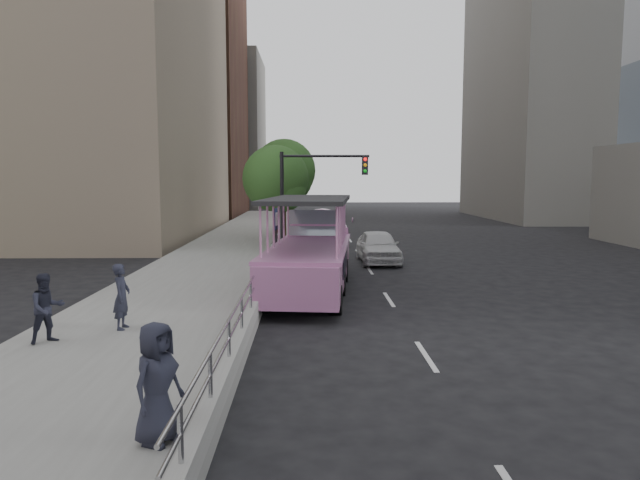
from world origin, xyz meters
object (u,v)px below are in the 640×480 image
(car, at_px, (378,246))
(traffic_signal, at_px, (307,188))
(pedestrian_near, at_px, (122,296))
(pedestrian_far, at_px, (157,382))
(duck_boat, at_px, (312,255))
(street_tree_far, at_px, (286,173))
(street_tree_near, at_px, (277,181))
(pedestrian_mid, at_px, (47,308))
(parking_sign, at_px, (276,233))

(car, relative_size, traffic_signal, 0.86)
(pedestrian_near, bearing_deg, pedestrian_far, -157.52)
(duck_boat, xyz_separation_m, street_tree_far, (-1.60, 16.04, 3.07))
(pedestrian_far, height_order, street_tree_near, street_tree_near)
(pedestrian_near, relative_size, pedestrian_mid, 1.03)
(pedestrian_far, bearing_deg, parking_sign, 24.36)
(pedestrian_mid, distance_m, traffic_signal, 15.59)
(duck_boat, height_order, parking_sign, duck_boat)
(parking_sign, bearing_deg, pedestrian_mid, -112.36)
(parking_sign, relative_size, traffic_signal, 0.53)
(pedestrian_mid, xyz_separation_m, street_tree_near, (4.19, 17.70, 2.73))
(street_tree_near, xyz_separation_m, street_tree_far, (0.20, 6.00, 0.49))
(duck_boat, xyz_separation_m, car, (3.15, 6.44, -0.47))
(traffic_signal, relative_size, street_tree_near, 0.91)
(pedestrian_mid, height_order, traffic_signal, traffic_signal)
(pedestrian_mid, height_order, street_tree_near, street_tree_near)
(car, height_order, pedestrian_mid, pedestrian_mid)
(pedestrian_near, bearing_deg, traffic_signal, -18.48)
(pedestrian_far, bearing_deg, duck_boat, 16.98)
(car, xyz_separation_m, street_tree_near, (-4.95, 3.60, 3.06))
(parking_sign, height_order, street_tree_far, street_tree_far)
(pedestrian_near, xyz_separation_m, traffic_signal, (4.49, 13.14, 2.39))
(street_tree_far, bearing_deg, duck_boat, -84.32)
(pedestrian_far, bearing_deg, pedestrian_mid, 64.32)
(car, distance_m, pedestrian_far, 19.78)
(traffic_signal, height_order, street_tree_far, street_tree_far)
(car, height_order, street_tree_near, street_tree_near)
(pedestrian_mid, bearing_deg, traffic_signal, 25.17)
(parking_sign, distance_m, street_tree_near, 7.11)
(car, distance_m, street_tree_far, 11.28)
(pedestrian_near, relative_size, pedestrian_far, 0.94)
(duck_boat, xyz_separation_m, street_tree_near, (-1.80, 10.04, 2.58))
(pedestrian_far, height_order, parking_sign, parking_sign)
(traffic_signal, bearing_deg, street_tree_near, 114.98)
(duck_boat, xyz_separation_m, traffic_signal, (-0.20, 6.62, 2.26))
(pedestrian_mid, xyz_separation_m, street_tree_far, (4.39, 23.70, 3.22))
(duck_boat, distance_m, pedestrian_far, 12.78)
(duck_boat, distance_m, parking_sign, 3.61)
(pedestrian_mid, relative_size, street_tree_near, 0.27)
(duck_boat, height_order, pedestrian_near, duck_boat)
(car, height_order, parking_sign, parking_sign)
(street_tree_far, bearing_deg, pedestrian_far, -91.26)
(car, relative_size, parking_sign, 1.63)
(duck_boat, relative_size, street_tree_far, 1.58)
(duck_boat, height_order, pedestrian_mid, duck_boat)
(car, xyz_separation_m, pedestrian_far, (-5.37, -19.03, 0.39))
(pedestrian_mid, bearing_deg, street_tree_near, 33.92)
(street_tree_far, bearing_deg, car, -63.69)
(car, xyz_separation_m, street_tree_far, (-4.75, 9.60, 3.54))
(duck_boat, distance_m, pedestrian_mid, 9.72)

